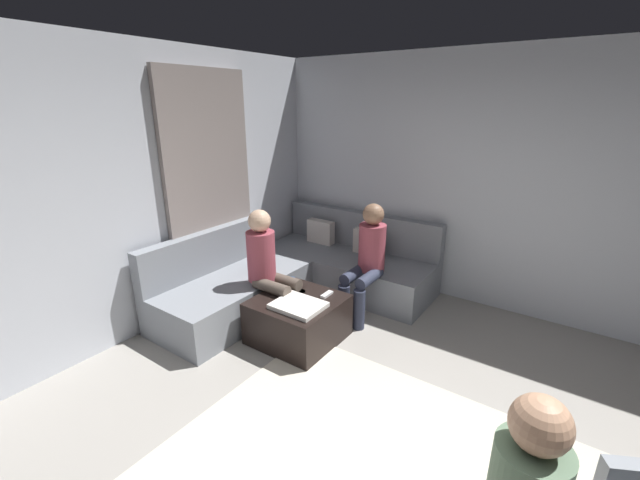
% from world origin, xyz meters
% --- Properties ---
extents(wall_back, '(6.00, 0.12, 2.70)m').
position_xyz_m(wall_back, '(0.00, 2.94, 1.35)').
color(wall_back, silver).
rests_on(wall_back, ground_plane).
extents(wall_left, '(0.12, 6.00, 2.70)m').
position_xyz_m(wall_left, '(-2.94, 0.00, 1.35)').
color(wall_left, silver).
rests_on(wall_left, ground_plane).
extents(curtain_panel, '(0.06, 1.10, 2.50)m').
position_xyz_m(curtain_panel, '(-2.84, 1.30, 1.25)').
color(curtain_panel, gray).
rests_on(curtain_panel, ground_plane).
extents(sectional_couch, '(2.10, 2.55, 0.87)m').
position_xyz_m(sectional_couch, '(-2.08, 1.88, 0.28)').
color(sectional_couch, gray).
rests_on(sectional_couch, ground_plane).
extents(ottoman, '(0.76, 0.76, 0.42)m').
position_xyz_m(ottoman, '(-1.54, 1.13, 0.21)').
color(ottoman, black).
rests_on(ottoman, ground_plane).
extents(folded_blanket, '(0.44, 0.36, 0.04)m').
position_xyz_m(folded_blanket, '(-1.44, 1.01, 0.44)').
color(folded_blanket, white).
rests_on(folded_blanket, ottoman).
extents(coffee_mug, '(0.08, 0.08, 0.10)m').
position_xyz_m(coffee_mug, '(-1.76, 1.31, 0.47)').
color(coffee_mug, '#334C72').
rests_on(coffee_mug, ottoman).
extents(game_remote, '(0.05, 0.15, 0.02)m').
position_xyz_m(game_remote, '(-1.36, 1.35, 0.43)').
color(game_remote, white).
rests_on(game_remote, ottoman).
extents(person_on_couch_back, '(0.30, 0.60, 1.20)m').
position_xyz_m(person_on_couch_back, '(-1.25, 1.93, 0.66)').
color(person_on_couch_back, '#2D3347').
rests_on(person_on_couch_back, ground_plane).
extents(person_on_couch_side, '(0.60, 0.30, 1.20)m').
position_xyz_m(person_on_couch_side, '(-1.93, 1.19, 0.66)').
color(person_on_couch_side, brown).
rests_on(person_on_couch_side, ground_plane).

